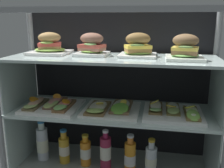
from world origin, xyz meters
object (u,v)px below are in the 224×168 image
open_sandwich_tray_mid_right (110,108)px  juice_bottle_back_left (106,152)px  plated_roll_sandwich_center (92,46)px  juice_bottle_front_middle (151,159)px  plated_roll_sandwich_mid_right (185,49)px  juice_bottle_tucked_behind (86,152)px  plated_roll_sandwich_near_left_corner (138,47)px  open_sandwich_tray_mid_left (52,105)px  juice_bottle_front_fourth (130,157)px  open_sandwich_tray_center (173,112)px  juice_bottle_back_center (42,144)px  juice_bottle_front_right_end (64,149)px  plated_roll_sandwich_mid_left (50,46)px

open_sandwich_tray_mid_right → juice_bottle_back_left: 0.26m
plated_roll_sandwich_center → juice_bottle_front_middle: size_ratio=0.84×
plated_roll_sandwich_mid_right → juice_bottle_tucked_behind: size_ratio=0.94×
plated_roll_sandwich_near_left_corner → open_sandwich_tray_mid_left: bearing=-170.1°
plated_roll_sandwich_near_left_corner → plated_roll_sandwich_mid_right: (0.23, -0.07, 0.00)m
juice_bottle_tucked_behind → juice_bottle_front_middle: juice_bottle_front_middle is taller
plated_roll_sandwich_near_left_corner → juice_bottle_tucked_behind: size_ratio=1.03×
juice_bottle_front_fourth → juice_bottle_front_middle: (0.11, 0.01, -0.01)m
plated_roll_sandwich_center → plated_roll_sandwich_near_left_corner: bearing=1.8°
open_sandwich_tray_center → juice_bottle_back_center: (-0.75, 0.02, -0.26)m
open_sandwich_tray_mid_left → juice_bottle_front_right_end: size_ratio=1.45×
juice_bottle_back_center → juice_bottle_back_left: bearing=-4.2°
juice_bottle_back_center → juice_bottle_front_right_end: juice_bottle_back_center is taller
plated_roll_sandwich_near_left_corner → juice_bottle_front_fourth: 0.60m
juice_bottle_front_right_end → juice_bottle_back_left: 0.25m
plated_roll_sandwich_near_left_corner → open_sandwich_tray_mid_right: (-0.13, -0.06, -0.32)m
plated_roll_sandwich_center → juice_bottle_back_left: plated_roll_sandwich_center is taller
juice_bottle_front_fourth → juice_bottle_front_middle: juice_bottle_front_fourth is taller
open_sandwich_tray_center → juice_bottle_front_right_end: open_sandwich_tray_center is taller
open_sandwich_tray_mid_left → open_sandwich_tray_mid_right: bearing=2.7°
plated_roll_sandwich_center → juice_bottle_back_left: size_ratio=0.73×
open_sandwich_tray_mid_left → juice_bottle_front_right_end: 0.28m
plated_roll_sandwich_mid_left → open_sandwich_tray_mid_left: plated_roll_sandwich_mid_left is taller
plated_roll_sandwich_mid_right → open_sandwich_tray_mid_left: 0.76m
open_sandwich_tray_mid_right → juice_bottle_back_left: size_ratio=1.27×
plated_roll_sandwich_mid_right → juice_bottle_front_fourth: (-0.25, -0.00, -0.59)m
plated_roll_sandwich_mid_left → open_sandwich_tray_center: size_ratio=0.70×
open_sandwich_tray_mid_left → juice_bottle_tucked_behind: bearing=7.1°
open_sandwich_tray_mid_left → juice_bottle_front_fourth: 0.52m
open_sandwich_tray_mid_left → open_sandwich_tray_mid_right: open_sandwich_tray_mid_left is taller
open_sandwich_tray_mid_right → juice_bottle_back_center: 0.49m
plated_roll_sandwich_near_left_corner → juice_bottle_back_center: (-0.55, -0.05, -0.58)m
plated_roll_sandwich_mid_right → juice_bottle_back_left: plated_roll_sandwich_mid_right is taller
plated_roll_sandwich_center → juice_bottle_back_center: 0.66m
open_sandwich_tray_mid_right → open_sandwich_tray_center: (0.33, 0.00, 0.00)m
plated_roll_sandwich_near_left_corner → open_sandwich_tray_mid_left: (-0.46, -0.08, -0.32)m
open_sandwich_tray_mid_left → juice_bottle_front_middle: 0.62m
plated_roll_sandwich_near_left_corner → juice_bottle_back_center: 0.80m
plated_roll_sandwich_mid_left → open_sandwich_tray_mid_left: bearing=-70.8°
plated_roll_sandwich_mid_left → open_sandwich_tray_center: (0.69, -0.07, -0.32)m
open_sandwich_tray_mid_right → juice_bottle_tucked_behind: open_sandwich_tray_mid_right is taller
plated_roll_sandwich_mid_right → juice_bottle_front_middle: bearing=179.5°
juice_bottle_tucked_behind → juice_bottle_back_left: 0.13m
open_sandwich_tray_mid_left → juice_bottle_tucked_behind: 0.34m
plated_roll_sandwich_mid_left → juice_bottle_front_fourth: bearing=-10.3°
open_sandwich_tray_center → juice_bottle_front_fourth: bearing=-176.1°
juice_bottle_front_fourth → plated_roll_sandwich_center: bearing=162.6°
plated_roll_sandwich_near_left_corner → open_sandwich_tray_center: plated_roll_sandwich_near_left_corner is taller
plated_roll_sandwich_mid_left → juice_bottle_back_left: (0.33, -0.08, -0.58)m
plated_roll_sandwich_mid_right → juice_bottle_back_center: size_ratio=0.72×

